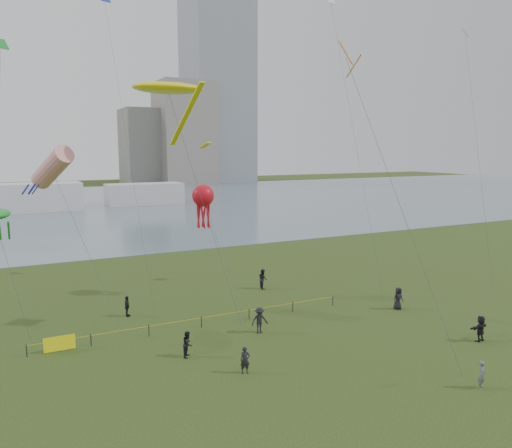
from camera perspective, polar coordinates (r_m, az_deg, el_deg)
name	(u,v)px	position (r m, az deg, el deg)	size (l,w,h in m)	color
ground_plane	(335,388)	(29.91, 9.07, -18.02)	(400.00, 400.00, 0.00)	#233510
lake	(83,206)	(123.32, -19.12, 1.94)	(400.00, 120.00, 0.08)	slate
tower	(217,28)	(210.17, -4.53, 21.43)	(24.00, 24.00, 120.00)	gray
building_mid	(185,133)	(193.78, -8.16, 10.21)	(20.00, 20.00, 38.00)	gray
building_low	(144,147)	(195.51, -12.63, 8.61)	(16.00, 18.00, 28.00)	slate
pavilion_left	(27,198)	(117.09, -24.69, 2.77)	(22.00, 8.00, 6.00)	silver
pavilion_right	(145,194)	(123.71, -12.61, 3.39)	(18.00, 7.00, 5.00)	silver
fence	(119,334)	(36.90, -15.40, -12.00)	(24.07, 0.07, 1.05)	black
kite_flyer	(482,375)	(31.84, 24.42, -15.41)	(0.59, 0.39, 1.61)	#5A5E62
spectator_a	(188,344)	(33.45, -7.80, -13.43)	(0.82, 0.64, 1.69)	black
spectator_b	(260,320)	(37.01, 0.41, -10.93)	(1.25, 0.72, 1.93)	black
spectator_c	(127,306)	(41.78, -14.52, -9.09)	(0.98, 0.41, 1.67)	black
spectator_d	(398,298)	(43.87, 15.94, -8.17)	(0.91, 0.59, 1.87)	black
spectator_e	(480,328)	(38.86, 24.26, -10.83)	(1.70, 0.54, 1.84)	black
spectator_f	(245,360)	(30.92, -1.26, -15.30)	(0.60, 0.39, 1.64)	black
spectator_g	(263,279)	(48.20, 0.78, -6.29)	(0.93, 0.72, 1.91)	black
kite_stingray	(168,89)	(41.28, -9.99, 14.99)	(6.43, 10.26, 18.52)	#3F3F42
kite_windsock	(52,168)	(43.51, -22.25, 5.98)	(5.99, 8.80, 13.67)	#3F3F42
kite_octopus	(203,197)	(44.71, -6.07, 3.12)	(1.98, 8.94, 10.21)	#3F3F42
kite_delta	(351,66)	(35.90, 10.80, 17.29)	(3.10, 10.15, 20.48)	#3F3F42
small_kites	(155,20)	(42.35, -11.44, 21.87)	(45.48, 12.82, 11.70)	white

